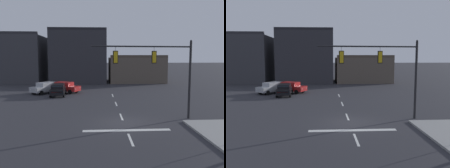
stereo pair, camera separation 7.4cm
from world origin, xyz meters
TOP-DOWN VIEW (x-y plane):
  - ground_plane at (0.00, 0.00)m, footprint 400.00×400.00m
  - stop_bar_paint at (0.00, -2.00)m, footprint 6.40×0.50m
  - lane_centreline at (0.00, 2.00)m, footprint 0.16×26.40m
  - signal_mast_near_side at (3.26, 0.83)m, footprint 8.44×1.05m
  - car_lot_nearside at (-9.64, 16.67)m, footprint 4.15×4.56m
  - car_lot_middle at (-6.93, 16.99)m, footprint 4.74×3.60m
  - car_lot_farside at (-7.45, 14.23)m, footprint 2.09×4.53m
  - building_row at (-7.83, 33.76)m, footprint 33.29×13.24m

SIDE VIEW (x-z plane):
  - ground_plane at x=0.00m, z-range 0.00..0.00m
  - lane_centreline at x=0.00m, z-range 0.00..0.01m
  - stop_bar_paint at x=0.00m, z-range 0.00..0.01m
  - car_lot_nearside at x=-9.64m, z-range 0.05..1.66m
  - car_lot_middle at x=-6.93m, z-range 0.05..1.66m
  - car_lot_farside at x=-7.45m, z-range 0.05..1.66m
  - building_row at x=-7.83m, z-range -0.86..10.04m
  - signal_mast_near_side at x=3.26m, z-range 1.23..7.95m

